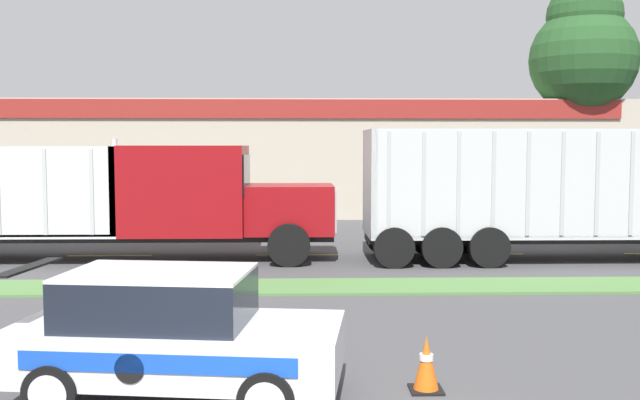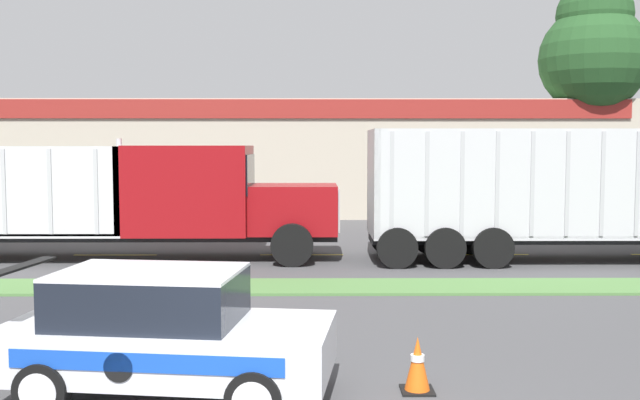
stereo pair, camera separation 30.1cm
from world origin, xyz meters
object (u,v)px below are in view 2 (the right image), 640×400
at_px(dump_truck_mid, 627,201).
at_px(traffic_cone, 417,365).
at_px(dump_truck_lead, 152,201).
at_px(rally_car, 163,332).

height_order(dump_truck_mid, traffic_cone, dump_truck_mid).
distance_m(dump_truck_lead, rally_car, 11.35).
bearing_deg(dump_truck_mid, dump_truck_lead, 178.42).
distance_m(rally_car, traffic_cone, 3.25).
xyz_separation_m(dump_truck_mid, traffic_cone, (-7.25, -10.48, -1.31)).
height_order(dump_truck_lead, rally_car, dump_truck_lead).
relative_size(rally_car, traffic_cone, 5.90).
height_order(dump_truck_lead, dump_truck_mid, dump_truck_mid).
relative_size(dump_truck_lead, rally_car, 3.06).
bearing_deg(traffic_cone, dump_truck_lead, 118.38).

